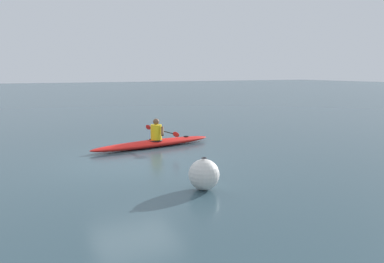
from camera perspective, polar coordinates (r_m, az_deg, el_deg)
ground_plane at (r=11.06m, az=-8.80°, el=-4.51°), size 160.00×160.00×0.00m
kayak at (r=13.03m, az=-5.90°, el=-1.81°), size 4.56×1.22×0.25m
kayaker at (r=13.02m, az=-5.39°, el=0.09°), size 0.57×2.32×0.73m
mooring_buoy_orange_mid at (r=8.31m, az=1.83°, el=-6.56°), size 0.69×0.69×0.73m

